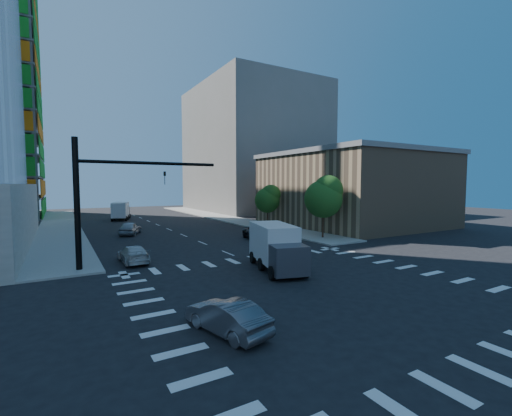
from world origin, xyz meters
TOP-DOWN VIEW (x-y plane):
  - ground at (0.00, 0.00)m, footprint 160.00×160.00m
  - road_markings at (0.00, 0.00)m, footprint 20.00×20.00m
  - sidewalk_ne at (12.50, 40.00)m, footprint 5.00×60.00m
  - sidewalk_nw at (-12.50, 40.00)m, footprint 5.00×60.00m
  - commercial_building at (25.00, 22.00)m, footprint 20.50×22.50m
  - bg_building_ne at (27.00, 55.00)m, footprint 24.00×30.00m
  - signal_mast_nw at (-10.00, 11.50)m, footprint 10.20×0.40m
  - tree_south at (12.63, 13.90)m, footprint 4.16×4.16m
  - tree_north at (12.93, 25.90)m, footprint 3.54×3.52m
  - car_nb_far at (6.01, 16.90)m, footprint 3.29×5.47m
  - car_sb_near at (-7.76, 12.44)m, footprint 1.89×4.49m
  - car_sb_mid at (-5.29, 27.75)m, footprint 3.52×4.88m
  - car_sb_cross at (-6.88, -2.37)m, footprint 2.38×4.29m
  - box_truck_near at (0.47, 4.94)m, footprint 3.98×6.39m
  - box_truck_far at (-3.47, 46.29)m, footprint 3.91×6.08m

SIDE VIEW (x-z plane):
  - ground at x=0.00m, z-range 0.00..0.00m
  - road_markings at x=0.00m, z-range 0.00..0.01m
  - sidewalk_ne at x=12.50m, z-range 0.00..0.15m
  - sidewalk_nw at x=-12.50m, z-range 0.00..0.15m
  - car_sb_near at x=-7.76m, z-range 0.00..1.29m
  - car_sb_cross at x=-6.88m, z-range 0.00..1.34m
  - car_nb_far at x=6.01m, z-range 0.00..1.42m
  - car_sb_mid at x=-5.29m, z-range 0.00..1.54m
  - box_truck_far at x=-3.47m, z-range -0.17..2.78m
  - box_truck_near at x=0.47m, z-range -0.18..2.93m
  - tree_north at x=12.93m, z-range 1.10..6.88m
  - tree_south at x=12.63m, z-range 1.27..8.10m
  - commercial_building at x=25.00m, z-range 0.01..10.61m
  - signal_mast_nw at x=-10.00m, z-range 0.99..9.99m
  - bg_building_ne at x=27.00m, z-range 0.00..28.00m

